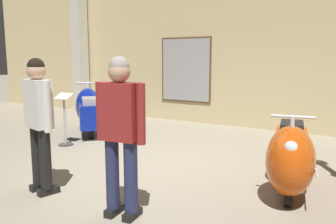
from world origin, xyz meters
TOP-DOWN VIEW (x-y plane):
  - ground_plane at (0.00, 0.00)m, footprint 60.00×60.00m
  - showroom_back_wall at (-0.18, 3.88)m, footprint 18.00×0.63m
  - scooter_0 at (-2.67, 1.50)m, footprint 1.68×1.62m
  - scooter_1 at (2.04, 0.05)m, footprint 0.80×1.75m
  - visitor_0 at (-0.59, -1.46)m, footprint 0.55×0.33m
  - visitor_1 at (0.68, -1.48)m, footprint 0.56×0.30m
  - info_stanchion at (-2.17, 0.34)m, footprint 0.34×0.28m

SIDE VIEW (x-z plane):
  - ground_plane at x=0.00m, z-range 0.00..0.00m
  - info_stanchion at x=-2.17m, z-range -0.09..0.92m
  - scooter_1 at x=2.04m, z-range -0.05..0.99m
  - scooter_0 at x=-2.67m, z-range -0.05..1.06m
  - visitor_0 at x=-0.59m, z-range 0.13..1.79m
  - visitor_1 at x=0.68m, z-range 0.13..1.80m
  - showroom_back_wall at x=-0.18m, z-range 0.00..3.86m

